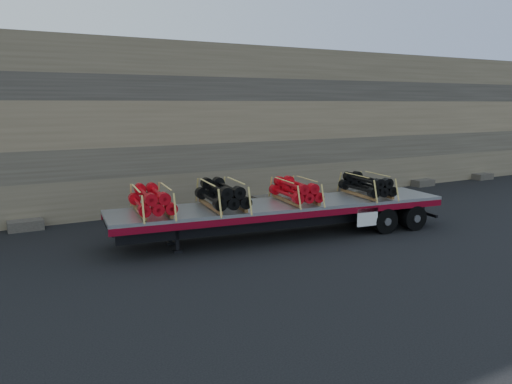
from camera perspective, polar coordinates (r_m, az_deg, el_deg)
ground at (r=17.82m, az=3.14°, el=-4.55°), size 120.00×120.00×0.00m
rock_wall at (r=23.02m, az=-5.47°, el=7.57°), size 44.00×3.00×7.00m
trailer at (r=17.09m, az=3.01°, el=-3.16°), size 11.86×3.66×1.17m
bundle_front at (r=15.58m, az=-11.85°, el=-1.00°), size 1.37×2.33×0.79m
bundle_midfront at (r=16.11m, az=-3.91°, el=-0.36°), size 1.45×2.47×0.83m
bundle_midrear at (r=17.11m, az=4.53°, el=0.11°), size 1.31×2.22×0.75m
bundle_rear at (r=18.56m, az=12.55°, el=0.71°), size 1.33×2.27×0.76m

